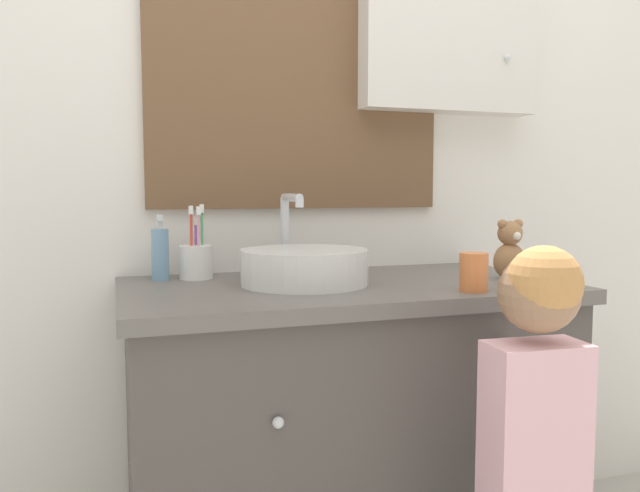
{
  "coord_description": "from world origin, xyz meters",
  "views": [
    {
      "loc": [
        -0.55,
        -1.15,
        1.05
      ],
      "look_at": [
        -0.08,
        0.25,
        0.91
      ],
      "focal_mm": 35.0,
      "sensor_mm": 36.0,
      "label": 1
    }
  ],
  "objects_px": {
    "sink_basin": "(304,265)",
    "toothbrush_holder": "(196,260)",
    "child_figure": "(534,444)",
    "soap_dispenser": "(160,253)",
    "teddy_bear": "(510,251)",
    "drinking_cup": "(474,272)"
  },
  "relations": [
    {
      "from": "teddy_bear",
      "to": "child_figure",
      "type": "bearing_deg",
      "value": -118.8
    },
    {
      "from": "sink_basin",
      "to": "child_figure",
      "type": "distance_m",
      "value": 0.66
    },
    {
      "from": "child_figure",
      "to": "drinking_cup",
      "type": "relative_size",
      "value": 10.6
    },
    {
      "from": "soap_dispenser",
      "to": "drinking_cup",
      "type": "relative_size",
      "value": 1.92
    },
    {
      "from": "soap_dispenser",
      "to": "child_figure",
      "type": "relative_size",
      "value": 0.18
    },
    {
      "from": "sink_basin",
      "to": "teddy_bear",
      "type": "distance_m",
      "value": 0.54
    },
    {
      "from": "toothbrush_holder",
      "to": "teddy_bear",
      "type": "relative_size",
      "value": 1.24
    },
    {
      "from": "sink_basin",
      "to": "child_figure",
      "type": "bearing_deg",
      "value": -58.48
    },
    {
      "from": "sink_basin",
      "to": "child_figure",
      "type": "xyz_separation_m",
      "value": [
        0.31,
        -0.5,
        -0.3
      ]
    },
    {
      "from": "toothbrush_holder",
      "to": "child_figure",
      "type": "height_order",
      "value": "toothbrush_holder"
    },
    {
      "from": "toothbrush_holder",
      "to": "teddy_bear",
      "type": "height_order",
      "value": "toothbrush_holder"
    },
    {
      "from": "drinking_cup",
      "to": "toothbrush_holder",
      "type": "bearing_deg",
      "value": 144.74
    },
    {
      "from": "child_figure",
      "to": "toothbrush_holder",
      "type": "bearing_deg",
      "value": 128.86
    },
    {
      "from": "toothbrush_holder",
      "to": "soap_dispenser",
      "type": "distance_m",
      "value": 0.09
    },
    {
      "from": "soap_dispenser",
      "to": "child_figure",
      "type": "distance_m",
      "value": 0.99
    },
    {
      "from": "sink_basin",
      "to": "soap_dispenser",
      "type": "relative_size",
      "value": 2.16
    },
    {
      "from": "toothbrush_holder",
      "to": "teddy_bear",
      "type": "bearing_deg",
      "value": -19.1
    },
    {
      "from": "toothbrush_holder",
      "to": "child_figure",
      "type": "relative_size",
      "value": 0.21
    },
    {
      "from": "sink_basin",
      "to": "toothbrush_holder",
      "type": "xyz_separation_m",
      "value": [
        -0.24,
        0.18,
        0.0
      ]
    },
    {
      "from": "toothbrush_holder",
      "to": "teddy_bear",
      "type": "xyz_separation_m",
      "value": [
        0.78,
        -0.27,
        0.02
      ]
    },
    {
      "from": "teddy_bear",
      "to": "drinking_cup",
      "type": "bearing_deg",
      "value": -144.16
    },
    {
      "from": "sink_basin",
      "to": "toothbrush_holder",
      "type": "bearing_deg",
      "value": 143.19
    }
  ]
}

